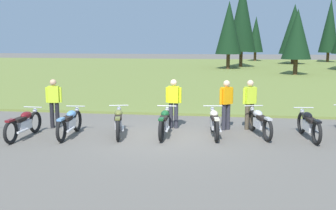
% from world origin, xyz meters
% --- Properties ---
extents(ground_plane, '(140.00, 140.00, 0.00)m').
position_xyz_m(ground_plane, '(0.00, 0.00, 0.00)').
color(ground_plane, '#605B54').
extents(grass_moorland, '(80.00, 44.00, 0.10)m').
position_xyz_m(grass_moorland, '(0.00, 25.42, 0.05)').
color(grass_moorland, olive).
rests_on(grass_moorland, ground).
extents(forest_treeline, '(20.93, 23.52, 8.96)m').
position_xyz_m(forest_treeline, '(11.70, 31.71, 4.26)').
color(forest_treeline, '#47331E').
rests_on(forest_treeline, ground).
extents(motorcycle_maroon, '(0.62, 2.10, 0.88)m').
position_xyz_m(motorcycle_maroon, '(-4.29, -0.71, 0.44)').
color(motorcycle_maroon, black).
rests_on(motorcycle_maroon, ground).
extents(motorcycle_sky_blue, '(0.62, 2.10, 0.88)m').
position_xyz_m(motorcycle_sky_blue, '(-2.96, -0.36, 0.44)').
color(motorcycle_sky_blue, black).
rests_on(motorcycle_sky_blue, ground).
extents(motorcycle_olive, '(0.74, 2.07, 0.88)m').
position_xyz_m(motorcycle_olive, '(-1.49, -0.03, 0.44)').
color(motorcycle_olive, black).
rests_on(motorcycle_olive, ground).
extents(motorcycle_british_green, '(0.62, 2.10, 0.88)m').
position_xyz_m(motorcycle_british_green, '(-0.04, 0.07, 0.44)').
color(motorcycle_british_green, black).
rests_on(motorcycle_british_green, ground).
extents(motorcycle_cream, '(0.62, 2.10, 0.88)m').
position_xyz_m(motorcycle_cream, '(1.50, 0.26, 0.44)').
color(motorcycle_cream, black).
rests_on(motorcycle_cream, ground).
extents(motorcycle_silver, '(0.76, 2.06, 0.88)m').
position_xyz_m(motorcycle_silver, '(2.90, 0.48, 0.44)').
color(motorcycle_silver, black).
rests_on(motorcycle_silver, ground).
extents(motorcycle_black, '(0.62, 2.10, 0.88)m').
position_xyz_m(motorcycle_black, '(4.36, 0.31, 0.44)').
color(motorcycle_black, black).
rests_on(motorcycle_black, ground).
extents(rider_with_back_turned, '(0.46, 0.39, 1.67)m').
position_xyz_m(rider_with_back_turned, '(1.88, 1.19, 0.95)').
color(rider_with_back_turned, '#2D2D38').
rests_on(rider_with_back_turned, ground).
extents(rider_near_row_end, '(0.54, 0.28, 1.67)m').
position_xyz_m(rider_near_row_end, '(-3.93, 0.75, 0.95)').
color(rider_near_row_end, black).
rests_on(rider_near_row_end, ground).
extents(rider_in_hivis_vest, '(0.48, 0.38, 1.67)m').
position_xyz_m(rider_in_hivis_vest, '(2.65, 1.37, 0.95)').
color(rider_in_hivis_vest, '#4C4233').
rests_on(rider_in_hivis_vest, ground).
extents(rider_checking_bike, '(0.55, 0.25, 1.67)m').
position_xyz_m(rider_checking_bike, '(0.11, 1.22, 0.95)').
color(rider_checking_bike, '#2D2D38').
rests_on(rider_checking_bike, ground).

